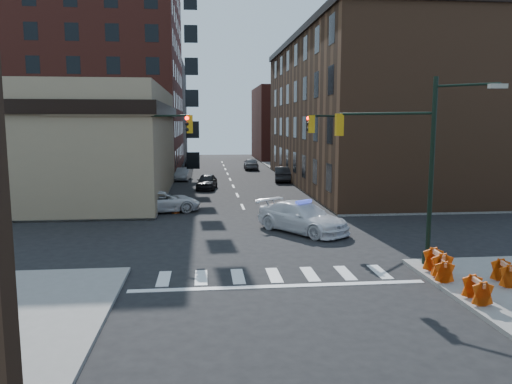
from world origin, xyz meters
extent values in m
plane|color=black|center=(0.00, 0.00, 0.00)|extent=(140.00, 140.00, 0.00)
cube|color=gray|center=(-23.00, 32.75, 0.07)|extent=(34.00, 54.50, 0.15)
cube|color=gray|center=(23.00, 32.75, 0.07)|extent=(34.00, 54.50, 0.15)
cube|color=#8B795B|center=(-17.00, 16.50, 4.50)|extent=(22.00, 22.00, 9.00)
cube|color=#5C251D|center=(-18.50, 40.00, 12.00)|extent=(25.00, 25.00, 24.00)
cube|color=#523421|center=(13.00, 22.50, 7.00)|extent=(14.00, 34.00, 14.00)
cube|color=brown|center=(-16.00, 62.00, 8.00)|extent=(20.00, 18.00, 16.00)
cube|color=#5C251D|center=(14.00, 58.00, 6.00)|extent=(16.00, 16.00, 12.00)
cylinder|color=black|center=(6.80, -6.30, 4.15)|extent=(0.20, 0.20, 8.00)
cylinder|color=black|center=(6.80, -6.30, 0.40)|extent=(0.44, 0.44, 0.50)
cylinder|color=black|center=(5.21, -4.71, 6.65)|extent=(3.27, 3.27, 0.12)
cube|color=#BF8C0C|center=(3.62, -3.12, 6.15)|extent=(0.35, 0.35, 1.05)
sphere|color=#FF0C05|center=(3.77, -2.96, 6.50)|extent=(0.22, 0.22, 0.22)
sphere|color=black|center=(3.77, -2.96, 6.17)|extent=(0.22, 0.22, 0.22)
sphere|color=black|center=(3.77, -2.96, 5.84)|extent=(0.22, 0.22, 0.22)
cylinder|color=black|center=(7.65, -7.15, 7.75)|extent=(1.91, 1.91, 0.10)
cube|color=#99998C|center=(8.50, -8.00, 7.65)|extent=(0.70, 0.25, 0.18)
cylinder|color=black|center=(-6.80, 6.30, 4.15)|extent=(0.20, 0.20, 8.00)
cylinder|color=black|center=(-6.80, 6.30, 0.40)|extent=(0.44, 0.44, 0.50)
cylinder|color=black|center=(-5.21, 4.71, 6.65)|extent=(3.27, 3.27, 0.12)
cube|color=#BF8C0C|center=(-3.62, 3.12, 6.15)|extent=(0.35, 0.35, 1.05)
sphere|color=#FF0C05|center=(-3.77, 2.96, 6.50)|extent=(0.22, 0.22, 0.22)
sphere|color=black|center=(-3.77, 2.96, 6.17)|extent=(0.22, 0.22, 0.22)
sphere|color=black|center=(-3.77, 2.96, 5.84)|extent=(0.22, 0.22, 0.22)
cylinder|color=black|center=(6.80, 6.30, 4.15)|extent=(0.20, 0.20, 8.00)
cylinder|color=black|center=(6.80, 6.30, 0.40)|extent=(0.44, 0.44, 0.50)
cylinder|color=black|center=(5.21, 4.71, 6.65)|extent=(3.27, 3.27, 0.12)
cube|color=#BF8C0C|center=(3.62, 3.12, 6.15)|extent=(0.35, 0.35, 1.05)
sphere|color=#FF0C05|center=(3.46, 3.27, 6.50)|extent=(0.22, 0.22, 0.22)
sphere|color=black|center=(3.46, 3.27, 6.17)|extent=(0.22, 0.22, 0.22)
sphere|color=black|center=(3.46, 3.27, 5.84)|extent=(0.22, 0.22, 0.22)
cylinder|color=black|center=(7.50, 26.00, 1.45)|extent=(0.24, 0.24, 2.60)
sphere|color=brown|center=(7.50, 26.00, 3.50)|extent=(3.00, 3.00, 3.00)
cylinder|color=black|center=(7.50, 34.00, 1.45)|extent=(0.24, 0.24, 2.60)
sphere|color=brown|center=(7.50, 34.00, 3.50)|extent=(3.00, 3.00, 3.00)
imported|color=white|center=(2.76, 1.16, 0.85)|extent=(5.43, 6.15, 1.71)
imported|color=silver|center=(-5.80, 8.48, 0.74)|extent=(5.76, 3.58, 1.49)
imported|color=black|center=(-2.58, 20.23, 0.72)|extent=(2.24, 4.43, 1.45)
imported|color=gray|center=(-5.09, 27.85, 0.67)|extent=(1.86, 4.19, 1.34)
imported|color=black|center=(-4.50, 44.98, 0.69)|extent=(2.08, 4.79, 1.37)
imported|color=black|center=(5.50, 25.69, 0.78)|extent=(2.29, 4.92, 1.56)
imported|color=gray|center=(3.40, 39.34, 0.78)|extent=(1.99, 4.65, 1.57)
imported|color=black|center=(-9.82, 8.38, 1.09)|extent=(0.77, 0.59, 1.88)
imported|color=black|center=(-9.04, 6.46, 0.93)|extent=(0.84, 0.70, 1.56)
imported|color=#212532|center=(-11.07, 6.00, 0.97)|extent=(1.03, 0.64, 1.64)
cylinder|color=#D9590A|center=(1.86, 6.00, 0.44)|extent=(0.54, 0.54, 0.88)
cylinder|color=#E24E0A|center=(-4.85, 7.91, 0.49)|extent=(0.66, 0.66, 0.97)
camera|label=1|loc=(-2.81, -26.50, 6.29)|focal=35.00mm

